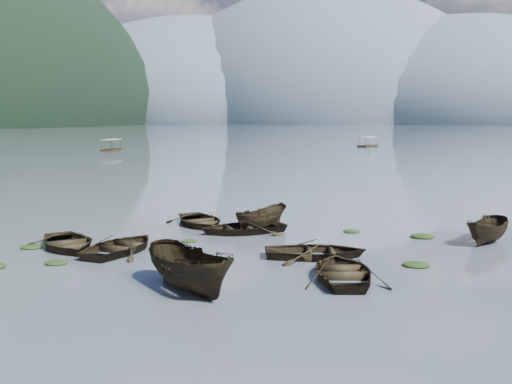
% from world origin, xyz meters
% --- Properties ---
extents(ground_plane, '(2400.00, 2400.00, 0.00)m').
position_xyz_m(ground_plane, '(0.00, 0.00, 0.00)').
color(ground_plane, '#4B555E').
extents(haze_mtn_a, '(520.00, 520.00, 280.00)m').
position_xyz_m(haze_mtn_a, '(-260.00, 900.00, 0.00)').
color(haze_mtn_a, '#475666').
rests_on(haze_mtn_a, ground).
extents(haze_mtn_b, '(520.00, 520.00, 340.00)m').
position_xyz_m(haze_mtn_b, '(-60.00, 900.00, 0.00)').
color(haze_mtn_b, '#475666').
rests_on(haze_mtn_b, ground).
extents(haze_mtn_c, '(520.00, 520.00, 260.00)m').
position_xyz_m(haze_mtn_c, '(140.00, 900.00, 0.00)').
color(haze_mtn_c, '#475666').
rests_on(haze_mtn_c, ground).
extents(rowboat_0, '(5.49, 5.62, 0.95)m').
position_xyz_m(rowboat_0, '(-7.80, 4.87, 0.00)').
color(rowboat_0, black).
rests_on(rowboat_0, ground).
extents(rowboat_1, '(4.12, 5.15, 0.95)m').
position_xyz_m(rowboat_1, '(-4.97, 4.67, 0.00)').
color(rowboat_1, black).
rests_on(rowboat_1, ground).
extents(rowboat_2, '(4.82, 4.71, 1.89)m').
position_xyz_m(rowboat_2, '(0.00, -0.56, 0.00)').
color(rowboat_2, black).
rests_on(rowboat_2, ground).
extents(rowboat_3, '(4.02, 5.09, 0.95)m').
position_xyz_m(rowboat_3, '(5.29, 2.15, 0.00)').
color(rowboat_3, black).
rests_on(rowboat_3, ground).
extents(rowboat_4, '(5.05, 4.02, 0.94)m').
position_xyz_m(rowboat_4, '(3.98, 5.26, 0.00)').
color(rowboat_4, black).
rests_on(rowboat_4, ground).
extents(rowboat_5, '(3.18, 4.16, 1.52)m').
position_xyz_m(rowboat_5, '(12.15, 9.94, 0.00)').
color(rowboat_5, black).
rests_on(rowboat_5, ground).
extents(rowboat_6, '(5.35, 5.70, 0.96)m').
position_xyz_m(rowboat_6, '(-3.27, 11.76, 0.00)').
color(rowboat_6, black).
rests_on(rowboat_6, ground).
extents(rowboat_7, '(5.72, 5.25, 0.97)m').
position_xyz_m(rowboat_7, '(-0.37, 10.13, 0.00)').
color(rowboat_7, black).
rests_on(rowboat_7, ground).
extents(rowboat_8, '(3.29, 3.98, 1.47)m').
position_xyz_m(rowboat_8, '(0.39, 11.55, 0.00)').
color(rowboat_8, black).
rests_on(rowboat_8, ground).
extents(weed_clump_1, '(1.00, 0.80, 0.22)m').
position_xyz_m(weed_clump_1, '(-6.77, 2.07, 0.00)').
color(weed_clump_1, black).
rests_on(weed_clump_1, ground).
extents(weed_clump_2, '(1.18, 0.95, 0.26)m').
position_xyz_m(weed_clump_2, '(4.46, 4.97, 0.00)').
color(weed_clump_2, black).
rests_on(weed_clump_2, ground).
extents(weed_clump_3, '(0.92, 0.77, 0.20)m').
position_xyz_m(weed_clump_3, '(5.42, 11.37, 0.00)').
color(weed_clump_3, black).
rests_on(weed_clump_3, ground).
extents(weed_clump_4, '(1.15, 0.91, 0.24)m').
position_xyz_m(weed_clump_4, '(8.24, 4.52, 0.00)').
color(weed_clump_4, black).
rests_on(weed_clump_4, ground).
extents(weed_clump_5, '(1.04, 0.84, 0.22)m').
position_xyz_m(weed_clump_5, '(-9.52, 4.57, 0.00)').
color(weed_clump_5, black).
rests_on(weed_clump_5, ground).
extents(weed_clump_6, '(0.83, 0.69, 0.17)m').
position_xyz_m(weed_clump_6, '(-2.56, 7.41, 0.00)').
color(weed_clump_6, black).
rests_on(weed_clump_6, ground).
extents(weed_clump_7, '(1.22, 0.97, 0.27)m').
position_xyz_m(weed_clump_7, '(9.06, 10.56, 0.00)').
color(weed_clump_7, black).
rests_on(weed_clump_7, ground).
extents(pontoon_left, '(2.48, 5.62, 2.13)m').
position_xyz_m(pontoon_left, '(-42.66, 85.03, 0.00)').
color(pontoon_left, black).
rests_on(pontoon_left, ground).
extents(pontoon_centre, '(4.66, 5.87, 2.09)m').
position_xyz_m(pontoon_centre, '(6.76, 110.97, 0.00)').
color(pontoon_centre, black).
rests_on(pontoon_centre, ground).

